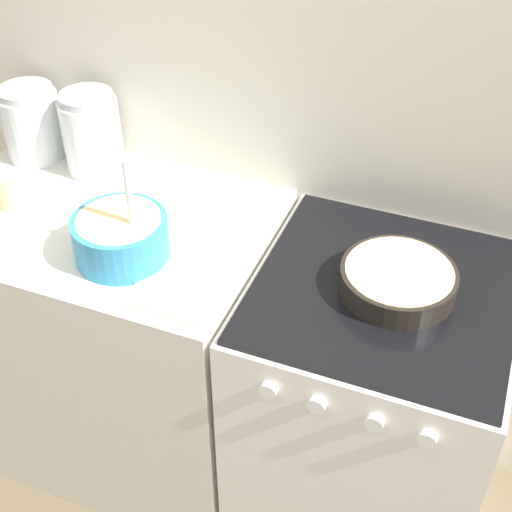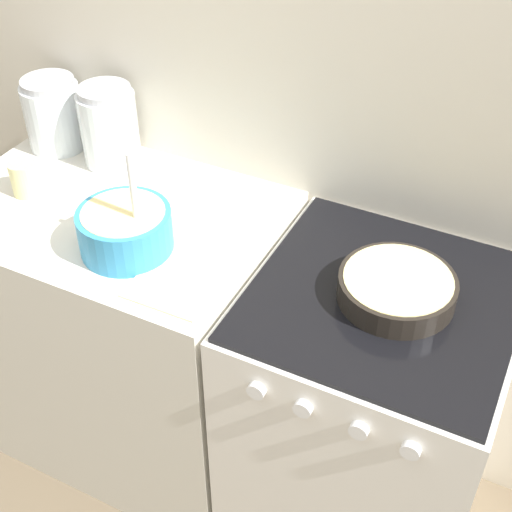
{
  "view_description": "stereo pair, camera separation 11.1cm",
  "coord_description": "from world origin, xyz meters",
  "px_view_note": "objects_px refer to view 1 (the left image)",
  "views": [
    {
      "loc": [
        0.49,
        -0.93,
        2.0
      ],
      "look_at": [
        0.02,
        0.25,
        0.96
      ],
      "focal_mm": 50.0,
      "sensor_mm": 36.0,
      "label": 1
    },
    {
      "loc": [
        0.59,
        -0.89,
        2.0
      ],
      "look_at": [
        0.02,
        0.25,
        0.96
      ],
      "focal_mm": 50.0,
      "sensor_mm": 36.0,
      "label": 2
    }
  ],
  "objects_px": {
    "mixing_bowl": "(121,235)",
    "stove": "(366,414)",
    "tin_can": "(9,190)",
    "baking_pan": "(398,280)",
    "storage_jar_middle": "(92,138)",
    "storage_jar_left": "(33,127)"
  },
  "relations": [
    {
      "from": "mixing_bowl",
      "to": "stove",
      "type": "bearing_deg",
      "value": 10.64
    },
    {
      "from": "tin_can",
      "to": "stove",
      "type": "bearing_deg",
      "value": 2.11
    },
    {
      "from": "mixing_bowl",
      "to": "tin_can",
      "type": "height_order",
      "value": "mixing_bowl"
    },
    {
      "from": "mixing_bowl",
      "to": "baking_pan",
      "type": "bearing_deg",
      "value": 10.55
    },
    {
      "from": "mixing_bowl",
      "to": "storage_jar_middle",
      "type": "relative_size",
      "value": 1.22
    },
    {
      "from": "mixing_bowl",
      "to": "storage_jar_middle",
      "type": "distance_m",
      "value": 0.42
    },
    {
      "from": "stove",
      "to": "baking_pan",
      "type": "distance_m",
      "value": 0.49
    },
    {
      "from": "storage_jar_left",
      "to": "tin_can",
      "type": "bearing_deg",
      "value": -70.7
    },
    {
      "from": "baking_pan",
      "to": "storage_jar_left",
      "type": "xyz_separation_m",
      "value": [
        -1.11,
        0.2,
        0.06
      ]
    },
    {
      "from": "stove",
      "to": "storage_jar_left",
      "type": "relative_size",
      "value": 4.3
    },
    {
      "from": "stove",
      "to": "storage_jar_middle",
      "type": "distance_m",
      "value": 1.06
    },
    {
      "from": "storage_jar_left",
      "to": "tin_can",
      "type": "xyz_separation_m",
      "value": [
        0.08,
        -0.24,
        -0.04
      ]
    },
    {
      "from": "stove",
      "to": "mixing_bowl",
      "type": "height_order",
      "value": "mixing_bowl"
    },
    {
      "from": "baking_pan",
      "to": "storage_jar_left",
      "type": "distance_m",
      "value": 1.12
    },
    {
      "from": "baking_pan",
      "to": "tin_can",
      "type": "height_order",
      "value": "tin_can"
    },
    {
      "from": "stove",
      "to": "mixing_bowl",
      "type": "relative_size",
      "value": 3.24
    },
    {
      "from": "storage_jar_middle",
      "to": "tin_can",
      "type": "relative_size",
      "value": 2.41
    },
    {
      "from": "storage_jar_left",
      "to": "storage_jar_middle",
      "type": "height_order",
      "value": "storage_jar_middle"
    },
    {
      "from": "storage_jar_left",
      "to": "tin_can",
      "type": "distance_m",
      "value": 0.26
    },
    {
      "from": "storage_jar_middle",
      "to": "tin_can",
      "type": "height_order",
      "value": "storage_jar_middle"
    },
    {
      "from": "stove",
      "to": "storage_jar_middle",
      "type": "bearing_deg",
      "value": 167.08
    },
    {
      "from": "stove",
      "to": "mixing_bowl",
      "type": "bearing_deg",
      "value": -169.36
    }
  ]
}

